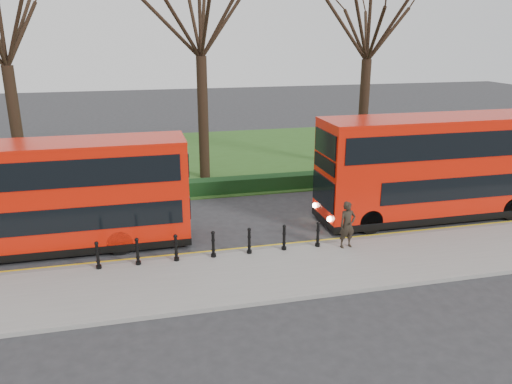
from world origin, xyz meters
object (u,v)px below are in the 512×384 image
object	(u,v)px
bollard_row	(213,245)
bus_rear	(445,167)
pedestrian	(347,225)
bus_lead	(46,198)

from	to	relation	value
bollard_row	bus_rear	distance (m)	11.52
bollard_row	pedestrian	world-z (taller)	pedestrian
bollard_row	bus_lead	bearing A→B (deg)	157.69
bollard_row	pedestrian	bearing A→B (deg)	-3.54
bus_lead	bus_rear	distance (m)	17.28
pedestrian	bollard_row	bearing A→B (deg)	170.27
pedestrian	bus_lead	bearing A→B (deg)	159.83
bus_lead	bus_rear	world-z (taller)	bus_rear
bus_rear	bollard_row	bearing A→B (deg)	-168.44
bus_rear	bus_lead	bearing A→B (deg)	179.24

